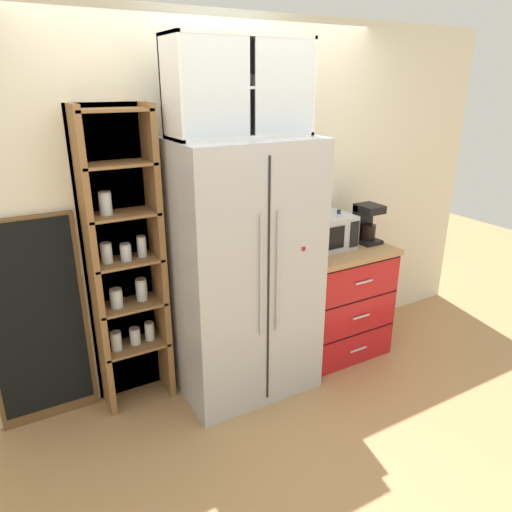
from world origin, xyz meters
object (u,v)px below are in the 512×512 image
Objects in this scene: bottle_cobalt at (338,230)px; microwave at (323,232)px; chalkboard_menu at (37,323)px; mug_sage at (345,244)px; coffee_maker at (366,223)px; refrigerator at (243,271)px.

microwave is at bearing 175.27° from bottle_cobalt.
mug_sage is at bearing -8.42° from chalkboard_menu.
coffee_maker is 0.29m from mug_sage.
coffee_maker is 0.22× the size of chalkboard_menu.
refrigerator is 14.90× the size of mug_sage.
mug_sage is at bearing -88.87° from bottle_cobalt.
microwave is at bearing 173.87° from coffee_maker.
mug_sage is 0.41× the size of bottle_cobalt.
bottle_cobalt is at bearing -5.94° from chalkboard_menu.
microwave is 1.52× the size of bottle_cobalt.
microwave is at bearing 6.82° from refrigerator.
chalkboard_menu is at bearing 174.06° from bottle_cobalt.
chalkboard_menu is at bearing 171.58° from mug_sage.
refrigerator is 0.89m from bottle_cobalt.
mug_sage is at bearing -165.82° from coffee_maker.
refrigerator is 6.18× the size of bottle_cobalt.
coffee_maker reaches higher than bottle_cobalt.
coffee_maker reaches higher than mug_sage.
coffee_maker is 2.48m from chalkboard_menu.
chalkboard_menu reaches higher than microwave.
coffee_maker is 0.26m from bottle_cobalt.
refrigerator is 0.88m from mug_sage.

